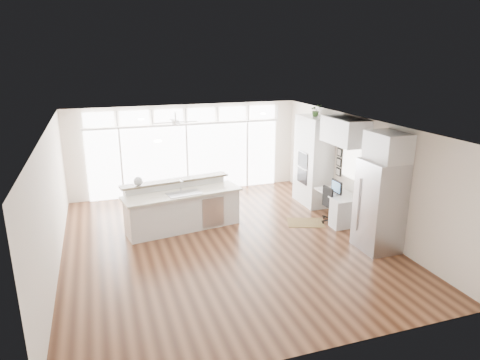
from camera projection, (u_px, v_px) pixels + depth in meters
name	position (u px, v px, depth m)	size (l,w,h in m)	color
floor	(224.00, 243.00, 9.78)	(7.00, 8.00, 0.02)	#3C2012
ceiling	(223.00, 125.00, 9.01)	(7.00, 8.00, 0.02)	silver
wall_back	(186.00, 149.00, 13.03)	(7.00, 0.04, 2.70)	beige
wall_front	(308.00, 271.00, 5.76)	(7.00, 0.04, 2.70)	beige
wall_left	(51.00, 204.00, 8.32)	(0.04, 8.00, 2.70)	beige
wall_right	(360.00, 173.00, 10.47)	(0.04, 8.00, 2.70)	beige
glass_wall	(187.00, 159.00, 13.06)	(5.80, 0.06, 2.08)	white
transom_row	(185.00, 116.00, 12.68)	(5.90, 0.06, 0.40)	white
desk_window	(353.00, 162.00, 10.67)	(0.04, 0.85, 0.85)	white
ceiling_fan	(176.00, 118.00, 11.46)	(1.16, 1.16, 0.32)	silver
recessed_lights	(220.00, 125.00, 9.20)	(3.40, 3.00, 0.02)	white
oven_cabinet	(313.00, 161.00, 12.03)	(0.64, 1.20, 2.50)	silver
desk_nook	(338.00, 207.00, 10.90)	(0.72, 1.30, 0.76)	silver
upper_cabinets	(345.00, 131.00, 10.35)	(0.64, 1.30, 0.64)	silver
refrigerator	(380.00, 206.00, 9.22)	(0.76, 0.90, 2.00)	#ABACB0
fridge_cabinet	(388.00, 147.00, 8.87)	(0.64, 0.90, 0.60)	silver
framed_photos	(339.00, 162.00, 11.28)	(0.06, 0.22, 0.80)	black
kitchen_island	(183.00, 207.00, 10.42)	(2.87, 1.08, 1.14)	silver
rug	(306.00, 223.00, 10.91)	(0.92, 0.66, 0.01)	#3C2913
office_chair	(334.00, 205.00, 10.83)	(0.50, 0.46, 0.96)	black
fishbowl	(138.00, 181.00, 10.13)	(0.21, 0.21, 0.21)	silver
monitor	(337.00, 187.00, 10.72)	(0.07, 0.44, 0.37)	black
keyboard	(330.00, 194.00, 10.72)	(0.13, 0.33, 0.02)	silver
potted_plant	(316.00, 112.00, 11.63)	(0.30, 0.33, 0.26)	#3B632A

